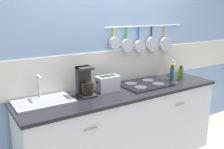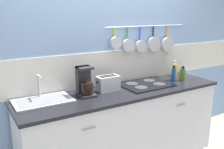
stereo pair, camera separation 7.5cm
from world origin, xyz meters
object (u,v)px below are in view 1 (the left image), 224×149
(coffee_maker, at_px, (85,84))
(bottle_hot_sauce, at_px, (173,71))
(toaster, at_px, (108,83))
(bottle_olive_oil, at_px, (172,74))
(bottle_sesame_oil, at_px, (181,73))
(bottle_dish_soap, at_px, (173,70))

(coffee_maker, relative_size, bottle_hot_sauce, 1.25)
(toaster, bearing_deg, bottle_olive_oil, -5.76)
(bottle_olive_oil, relative_size, bottle_sesame_oil, 1.10)
(bottle_sesame_oil, bearing_deg, coffee_maker, 175.81)
(toaster, bearing_deg, bottle_hot_sauce, -2.03)
(bottle_hot_sauce, relative_size, bottle_sesame_oil, 1.37)
(toaster, relative_size, bottle_hot_sauce, 1.08)
(bottle_sesame_oil, bearing_deg, toaster, 174.02)
(coffee_maker, bearing_deg, bottle_sesame_oil, -4.19)
(coffee_maker, relative_size, bottle_sesame_oil, 1.71)
(coffee_maker, relative_size, bottle_dish_soap, 1.73)
(bottle_hot_sauce, relative_size, bottle_dish_soap, 1.38)
(bottle_olive_oil, height_order, bottle_dish_soap, bottle_olive_oil)
(bottle_hot_sauce, bearing_deg, bottle_dish_soap, 42.59)
(bottle_olive_oil, relative_size, bottle_hot_sauce, 0.81)
(coffee_maker, xyz_separation_m, toaster, (0.29, 0.01, -0.05))
(bottle_hot_sauce, xyz_separation_m, bottle_dish_soap, (0.16, 0.14, -0.03))
(bottle_sesame_oil, relative_size, bottle_dish_soap, 1.01)
(bottle_olive_oil, xyz_separation_m, bottle_sesame_oil, (0.15, -0.02, -0.01))
(bottle_hot_sauce, bearing_deg, bottle_sesame_oil, -45.64)
(toaster, distance_m, bottle_hot_sauce, 1.01)
(bottle_olive_oil, height_order, bottle_sesame_oil, bottle_olive_oil)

